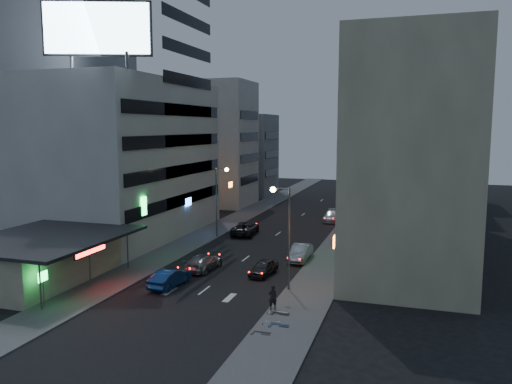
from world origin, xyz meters
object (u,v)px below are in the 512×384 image
at_px(road_car_silver, 203,262).
at_px(scooter_black_a, 272,325).
at_px(road_car_blue, 170,278).
at_px(scooter_black_b, 290,306).
at_px(parked_car_right_far, 332,216).
at_px(parked_car_left, 245,228).
at_px(parked_car_right_near, 264,268).
at_px(person, 273,297).
at_px(scooter_silver_a, 281,314).
at_px(scooter_silver_b, 288,305).
at_px(scooter_blue, 290,317).
at_px(parked_car_right_mid, 300,253).

xyz_separation_m(road_car_silver, scooter_black_a, (9.70, -11.69, -0.07)).
xyz_separation_m(road_car_blue, scooter_black_b, (10.67, -3.07, -0.07)).
distance_m(parked_car_right_far, road_car_silver, 27.76).
bearing_deg(parked_car_left, parked_car_right_far, -131.06).
bearing_deg(road_car_silver, scooter_black_a, 132.29).
relative_size(parked_car_right_near, road_car_silver, 0.80).
bearing_deg(person, scooter_black_a, 68.35).
relative_size(road_car_silver, scooter_silver_a, 2.94).
bearing_deg(person, scooter_silver_b, 127.57).
distance_m(road_car_blue, scooter_silver_a, 11.35).
height_order(parked_car_right_near, scooter_blue, parked_car_right_near).
bearing_deg(person, parked_car_right_mid, -122.09).
distance_m(person, scooter_silver_a, 2.32).
bearing_deg(parked_car_right_near, scooter_black_a, -63.14).
relative_size(road_car_blue, scooter_blue, 2.41).
height_order(parked_car_right_mid, person, person).
bearing_deg(scooter_black_a, parked_car_right_near, 20.09).
bearing_deg(scooter_silver_a, person, 19.36).
bearing_deg(scooter_silver_b, parked_car_right_mid, 11.94).
bearing_deg(parked_car_right_far, parked_car_right_mid, -90.21).
height_order(parked_car_right_near, scooter_black_a, parked_car_right_near).
distance_m(person, scooter_black_b, 1.52).
bearing_deg(scooter_silver_b, scooter_black_a, 179.91).
xyz_separation_m(scooter_black_a, scooter_blue, (0.78, 1.54, 0.05)).
xyz_separation_m(parked_car_right_mid, scooter_silver_a, (2.20, -15.50, -0.13)).
xyz_separation_m(person, scooter_blue, (1.83, -2.39, -0.31)).
relative_size(scooter_black_b, scooter_silver_b, 0.92).
bearing_deg(scooter_blue, road_car_blue, 63.70).
xyz_separation_m(parked_car_right_mid, person, (1.09, -13.49, 0.23)).
distance_m(parked_car_left, road_car_silver, 15.27).
relative_size(parked_car_right_mid, road_car_silver, 0.95).
height_order(parked_car_right_mid, scooter_black_b, parked_car_right_mid).
distance_m(parked_car_right_mid, scooter_black_a, 17.55).
bearing_deg(scooter_blue, parked_car_right_far, 2.81).
bearing_deg(scooter_blue, scooter_black_a, 151.02).
bearing_deg(parked_car_right_mid, scooter_black_a, -82.76).
bearing_deg(parked_car_right_near, scooter_silver_a, -59.51).
distance_m(parked_car_right_far, scooter_blue, 37.10).
bearing_deg(scooter_black_a, road_car_blue, 58.71).
bearing_deg(scooter_black_b, scooter_black_a, 178.31).
bearing_deg(road_car_blue, parked_car_right_near, -134.15).
height_order(parked_car_right_near, road_car_blue, road_car_blue).
height_order(scooter_black_a, scooter_blue, scooter_blue).
bearing_deg(scooter_silver_a, parked_car_right_near, 13.27).
distance_m(parked_car_right_mid, scooter_black_b, 14.21).
bearing_deg(parked_car_left, parked_car_right_near, 109.67).
height_order(parked_car_left, scooter_silver_b, parked_car_left).
distance_m(parked_car_left, parked_car_right_far, 14.37).
height_order(scooter_black_b, scooter_silver_b, scooter_silver_b).
bearing_deg(scooter_black_a, parked_car_left, 23.09).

